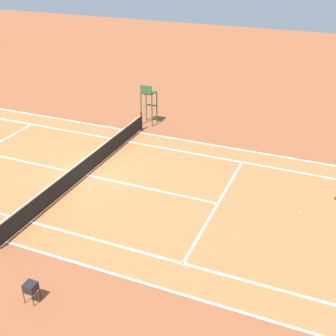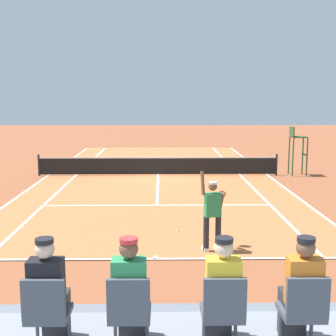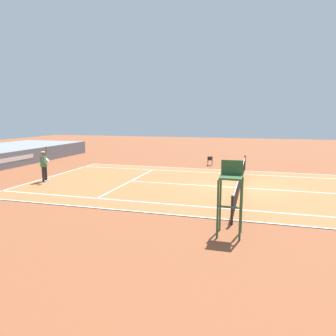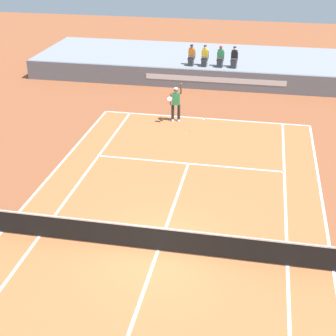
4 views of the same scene
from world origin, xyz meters
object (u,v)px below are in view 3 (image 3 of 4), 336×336
ball_hopper (210,158)px  tennis_ball (77,180)px  umpire_chair (231,188)px  tennis_player (44,165)px

ball_hopper → tennis_ball: bearing=139.6°
umpire_chair → ball_hopper: bearing=10.8°
tennis_ball → umpire_chair: (-6.30, -9.66, 1.52)m
tennis_player → umpire_chair: size_ratio=0.85×
umpire_chair → tennis_ball: bearing=56.9°
tennis_player → ball_hopper: bearing=-43.7°
tennis_ball → ball_hopper: (8.12, -6.92, 0.54)m
tennis_ball → ball_hopper: 10.68m
tennis_ball → tennis_player: bearing=116.9°
tennis_ball → umpire_chair: umpire_chair is taller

